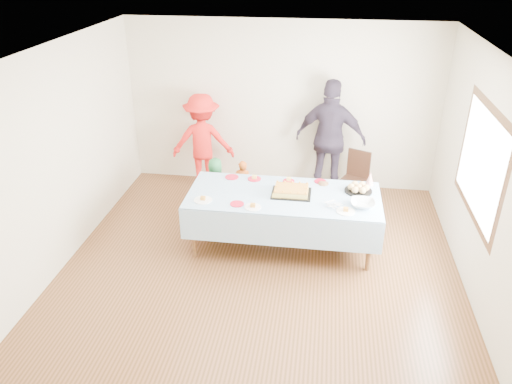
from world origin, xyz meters
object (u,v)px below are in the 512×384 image
adult_left (203,141)px  birthday_cake (291,191)px  dining_chair (355,175)px  party_table (284,198)px

adult_left → birthday_cake: bearing=126.2°
adult_left → dining_chair: bearing=166.0°
party_table → birthday_cake: size_ratio=4.89×
party_table → adult_left: 2.26m
birthday_cake → dining_chair: size_ratio=0.60×
party_table → dining_chair: dining_chair is taller
party_table → dining_chair: size_ratio=2.92×
birthday_cake → adult_left: bearing=133.6°
birthday_cake → dining_chair: 1.69m
party_table → dining_chair: (1.00, 1.41, -0.25)m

